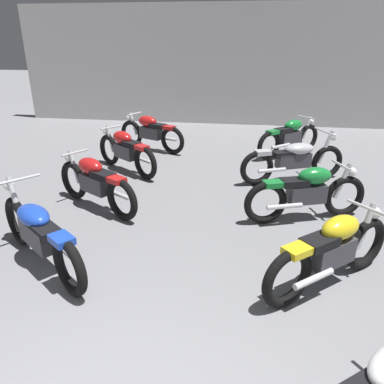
{
  "coord_description": "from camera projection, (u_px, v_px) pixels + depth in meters",
  "views": [
    {
      "loc": [
        0.77,
        -1.07,
        2.63
      ],
      "look_at": [
        0.0,
        3.88,
        0.55
      ],
      "focal_mm": 35.0,
      "sensor_mm": 36.0,
      "label": 1
    }
  ],
  "objects": [
    {
      "name": "motorcycle_left_row_2",
      "position": [
        95.0,
        182.0,
        6.05
      ],
      "size": [
        1.73,
        1.13,
        0.88
      ],
      "color": "black",
      "rests_on": "ground"
    },
    {
      "name": "motorcycle_left_row_4",
      "position": [
        151.0,
        132.0,
        9.26
      ],
      "size": [
        1.84,
        0.91,
        0.88
      ],
      "color": "black",
      "rests_on": "ground"
    },
    {
      "name": "motorcycle_left_row_1",
      "position": [
        39.0,
        233.0,
        4.5
      ],
      "size": [
        1.78,
        1.42,
        0.97
      ],
      "color": "black",
      "rests_on": "ground"
    },
    {
      "name": "motorcycle_left_row_3",
      "position": [
        126.0,
        150.0,
        7.75
      ],
      "size": [
        1.64,
        1.28,
        0.88
      ],
      "color": "black",
      "rests_on": "ground"
    },
    {
      "name": "motorcycle_right_row_2",
      "position": [
        307.0,
        192.0,
        5.66
      ],
      "size": [
        1.89,
        0.79,
        0.88
      ],
      "color": "black",
      "rests_on": "ground"
    },
    {
      "name": "motorcycle_right_row_3",
      "position": [
        294.0,
        159.0,
        7.2
      ],
      "size": [
        2.04,
        1.04,
        0.97
      ],
      "color": "black",
      "rests_on": "ground"
    },
    {
      "name": "back_wall",
      "position": [
        228.0,
        66.0,
        11.64
      ],
      "size": [
        13.41,
        0.24,
        3.6
      ],
      "primitive_type": "cube",
      "color": "#BCBAB7",
      "rests_on": "ground"
    },
    {
      "name": "motorcycle_right_row_1",
      "position": [
        332.0,
        250.0,
        4.12
      ],
      "size": [
        1.56,
        1.37,
        0.88
      ],
      "color": "black",
      "rests_on": "ground"
    },
    {
      "name": "motorcycle_right_row_4",
      "position": [
        290.0,
        136.0,
        8.83
      ],
      "size": [
        1.54,
        1.4,
        0.88
      ],
      "color": "black",
      "rests_on": "ground"
    }
  ]
}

